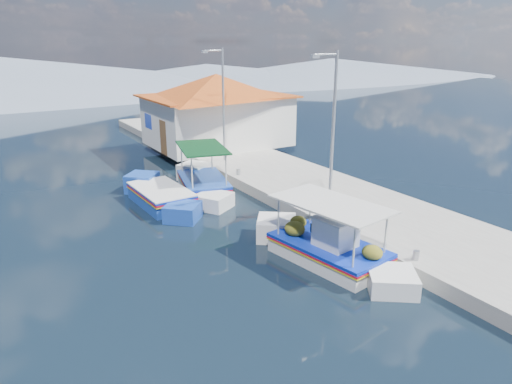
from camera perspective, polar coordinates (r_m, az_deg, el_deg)
ground at (r=14.92m, az=0.11°, el=-9.04°), size 160.00×160.00×0.00m
quay at (r=22.54m, az=4.98°, el=1.09°), size 5.00×44.00×0.50m
bollards at (r=20.69m, az=1.52°, el=0.75°), size 0.20×17.20×0.30m
main_caique at (r=15.25m, az=8.77°, el=-6.85°), size 2.62×6.69×2.23m
caique_green_canopy at (r=21.99m, az=-6.62°, el=0.91°), size 2.95×6.32×2.43m
caique_blue_hull at (r=20.66m, az=-11.65°, el=-0.66°), size 2.00×6.28×1.12m
harbor_building at (r=29.70m, az=-4.84°, el=10.20°), size 10.49×10.49×4.40m
lamp_post_near at (r=17.81m, az=9.28°, el=8.30°), size 1.21×0.14×6.00m
lamp_post_far at (r=25.27m, az=-4.24°, el=11.30°), size 1.21×0.14×6.00m
mountain_ridge at (r=68.84m, az=-20.48°, el=12.98°), size 171.40×96.00×5.50m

